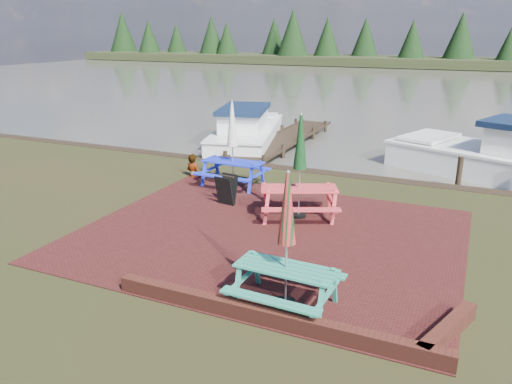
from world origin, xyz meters
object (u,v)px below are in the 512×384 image
object	(u,v)px
picnic_table_blue	(233,157)
person	(193,154)
picnic_table_red	(299,183)
boat_jetty	(247,133)
jetty	(285,139)
picnic_table_teal	(286,261)
chalkboard	(227,190)

from	to	relation	value
picnic_table_blue	person	distance (m)	1.71
picnic_table_red	boat_jetty	distance (m)	9.60
picnic_table_red	jetty	size ratio (longest dim) A/B	0.31
picnic_table_teal	person	world-z (taller)	picnic_table_teal
chalkboard	person	size ratio (longest dim) A/B	0.54
picnic_table_teal	picnic_table_red	bearing A→B (deg)	108.99
jetty	person	size ratio (longest dim) A/B	5.73
picnic_table_blue	person	world-z (taller)	picnic_table_blue
picnic_table_blue	picnic_table_teal	bearing A→B (deg)	-53.50
boat_jetty	person	world-z (taller)	boat_jetty
picnic_table_red	person	distance (m)	5.06
picnic_table_teal	picnic_table_blue	world-z (taller)	picnic_table_blue
picnic_table_red	person	bearing A→B (deg)	130.33
boat_jetty	picnic_table_teal	bearing A→B (deg)	-77.15
jetty	person	xyz separation A→B (m)	(-0.80, -6.64, 0.68)
chalkboard	person	xyz separation A→B (m)	(-2.32, 2.04, 0.35)
picnic_table_blue	person	size ratio (longest dim) A/B	1.70
person	chalkboard	bearing A→B (deg)	152.14
chalkboard	boat_jetty	bearing A→B (deg)	119.51
picnic_table_teal	chalkboard	bearing A→B (deg)	130.61
jetty	picnic_table_teal	bearing A→B (deg)	-69.07
picnic_table_blue	boat_jetty	bearing A→B (deg)	113.86
chalkboard	picnic_table_teal	bearing A→B (deg)	-43.65
chalkboard	boat_jetty	distance (m)	8.41
picnic_table_teal	picnic_table_red	distance (m)	4.52
jetty	person	distance (m)	6.72
picnic_table_blue	chalkboard	size ratio (longest dim) A/B	3.13
picnic_table_red	picnic_table_blue	xyz separation A→B (m)	(-2.88, 1.86, -0.03)
picnic_table_red	chalkboard	distance (m)	2.30
picnic_table_blue	jetty	xyz separation A→B (m)	(-0.88, 6.98, -0.83)
picnic_table_blue	boat_jetty	size ratio (longest dim) A/B	0.36
jetty	chalkboard	bearing A→B (deg)	-80.02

